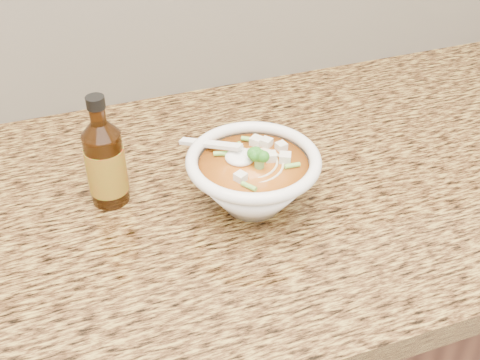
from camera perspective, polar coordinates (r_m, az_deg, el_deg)
name	(u,v)px	position (r m, az deg, el deg)	size (l,w,h in m)	color
counter_slab	(138,217)	(0.90, -9.66, -3.44)	(4.00, 0.68, 0.04)	#A5873C
soup_bowl	(253,179)	(0.85, 1.25, 0.05)	(0.19, 0.19, 0.11)	white
hot_sauce_bottle	(106,163)	(0.87, -12.63, 1.55)	(0.07, 0.07, 0.17)	#3D1D08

